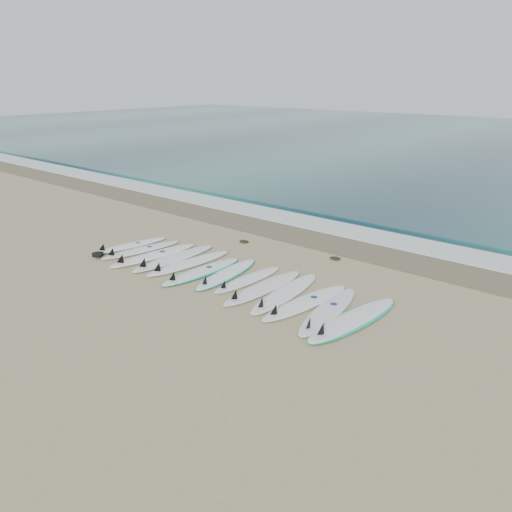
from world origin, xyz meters
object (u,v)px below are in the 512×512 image
Objects in this scene: surfboard_6 at (226,274)px; leash_coil at (98,255)px; surfboard_12 at (353,319)px; surfboard_0 at (129,246)px.

leash_coil is (-3.79, -1.25, 0.00)m from surfboard_6.
surfboard_0 is at bearing -173.86° from surfboard_12.
surfboard_0 is 1.05m from leash_coil.
surfboard_12 is (3.75, -0.18, 0.01)m from surfboard_6.
leash_coil is at bearing -80.91° from surfboard_0.
surfboard_0 is 0.95× the size of surfboard_6.
surfboard_6 is at bearing 18.23° from leash_coil.
surfboard_6 is at bearing 12.59° from surfboard_0.
surfboard_6 is 5.60× the size of leash_coil.
surfboard_6 is 4.00m from leash_coil.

